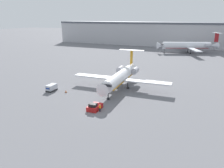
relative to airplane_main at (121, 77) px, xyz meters
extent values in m
plane|color=slate|center=(0.64, -17.11, -3.57)|extent=(600.00, 600.00, 0.00)
cube|color=#B2B2B7|center=(0.64, 102.89, 4.05)|extent=(180.00, 16.00, 15.25)
cube|color=#4C515B|center=(0.64, 102.89, 12.28)|extent=(180.00, 16.80, 1.20)
cylinder|color=white|center=(0.05, -0.98, -0.01)|extent=(4.11, 19.32, 3.18)
cone|color=white|center=(0.58, -11.84, -0.01)|extent=(3.30, 2.69, 3.18)
cube|color=black|center=(0.53, -10.82, 0.54)|extent=(2.73, 0.83, 0.44)
cone|color=white|center=(-0.51, 10.34, -0.01)|extent=(3.03, 3.63, 2.86)
cube|color=orange|center=(0.05, -0.98, -1.05)|extent=(3.70, 17.39, 0.20)
cube|color=white|center=(8.03, 0.37, -0.73)|extent=(13.02, 3.47, 0.36)
cube|color=white|center=(-8.02, -0.42, -0.73)|extent=(13.02, 3.47, 0.36)
cylinder|color=#ADADB7|center=(2.08, 7.19, 0.38)|extent=(2.03, 3.37, 1.87)
cylinder|color=#ADADB7|center=(-2.77, 6.95, 0.38)|extent=(2.03, 3.37, 1.87)
cube|color=orange|center=(-0.54, 11.04, 3.83)|extent=(0.35, 2.21, 4.51)
cube|color=white|center=(-0.54, 11.04, 6.09)|extent=(8.20, 2.20, 0.20)
cylinder|color=black|center=(0.47, -9.57, -2.59)|extent=(0.24, 0.24, 1.97)
cylinder|color=black|center=(0.47, -9.57, -3.37)|extent=(0.80, 0.80, 0.40)
cylinder|color=black|center=(-2.09, 0.47, -2.59)|extent=(0.24, 0.24, 1.97)
cylinder|color=black|center=(-2.09, 0.47, -3.37)|extent=(0.80, 0.80, 0.40)
cylinder|color=black|center=(2.03, 0.67, -2.59)|extent=(0.24, 0.24, 1.97)
cylinder|color=black|center=(2.03, 0.67, -3.37)|extent=(0.80, 0.80, 0.40)
cube|color=#B21919|center=(0.29, -16.40, -3.06)|extent=(2.36, 3.83, 1.03)
cube|color=black|center=(0.29, -17.24, -2.19)|extent=(1.65, 1.38, 0.70)
cube|color=black|center=(0.29, -14.56, -3.21)|extent=(2.12, 0.30, 0.62)
cube|color=#232326|center=(-16.96, -9.93, -3.35)|extent=(1.80, 3.13, 0.45)
cube|color=#B7BCC6|center=(-16.96, -9.93, -2.42)|extent=(1.80, 3.13, 1.41)
cube|color=navy|center=(-16.96, -11.52, -2.42)|extent=(1.26, 0.04, 0.36)
cube|color=#232838|center=(1.91, -17.01, -3.17)|extent=(0.32, 0.20, 0.81)
cube|color=orange|center=(1.91, -17.01, -2.44)|extent=(0.40, 0.24, 0.64)
sphere|color=tan|center=(1.91, -17.01, -2.00)|extent=(0.24, 0.24, 0.24)
cube|color=black|center=(-12.45, -9.48, -3.55)|extent=(0.62, 0.62, 0.04)
cone|color=orange|center=(-12.45, -9.48, -3.19)|extent=(0.45, 0.45, 0.69)
cylinder|color=silver|center=(10.51, 75.35, 0.76)|extent=(26.31, 14.01, 4.10)
cone|color=silver|center=(-3.38, 69.61, 0.76)|extent=(4.60, 5.04, 4.10)
cube|color=black|center=(-2.17, 70.11, 1.48)|extent=(1.98, 3.49, 0.44)
cone|color=silver|center=(24.96, 81.32, 0.76)|extent=(5.58, 5.13, 3.69)
cube|color=maroon|center=(10.51, 75.35, -0.57)|extent=(23.68, 12.61, 0.20)
cube|color=silver|center=(15.42, 66.96, -0.16)|extent=(8.75, 15.23, 0.36)
cube|color=silver|center=(8.07, 84.75, -0.16)|extent=(8.75, 15.23, 0.36)
cylinder|color=#ADADB7|center=(22.03, 76.92, 1.27)|extent=(3.54, 2.99, 2.00)
cylinder|color=#ADADB7|center=(19.77, 82.37, 1.27)|extent=(3.54, 2.99, 2.00)
cube|color=maroon|center=(25.80, 81.66, 5.31)|extent=(2.12, 1.06, 5.00)
cube|color=silver|center=(25.80, 81.66, 7.81)|extent=(5.10, 9.01, 0.20)
cylinder|color=black|center=(-0.94, 70.61, -2.43)|extent=(0.24, 0.24, 2.28)
cylinder|color=black|center=(-0.94, 70.61, -3.37)|extent=(0.80, 0.80, 0.40)
cylinder|color=black|center=(11.28, 78.55, -2.43)|extent=(0.24, 0.24, 2.28)
cylinder|color=black|center=(11.28, 78.55, -3.37)|extent=(0.80, 0.80, 0.40)
cylinder|color=black|center=(13.32, 73.62, -2.43)|extent=(0.24, 0.24, 2.28)
cylinder|color=black|center=(13.32, 73.62, -3.37)|extent=(0.80, 0.80, 0.40)
camera|label=1|loc=(22.19, -56.48, 16.52)|focal=35.00mm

